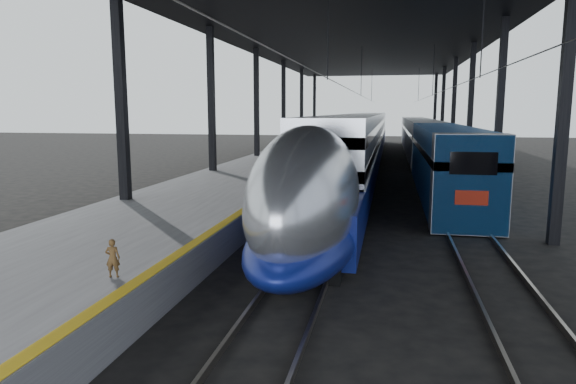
# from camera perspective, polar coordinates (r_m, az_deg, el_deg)

# --- Properties ---
(ground) EXTENTS (160.00, 160.00, 0.00)m
(ground) POSITION_cam_1_polar(r_m,az_deg,el_deg) (14.33, -6.40, -8.87)
(ground) COLOR black
(ground) RESTS_ON ground
(platform) EXTENTS (6.00, 80.00, 1.00)m
(platform) POSITION_cam_1_polar(r_m,az_deg,el_deg) (34.09, -1.85, 2.45)
(platform) COLOR #4C4C4F
(platform) RESTS_ON ground
(yellow_strip) EXTENTS (0.30, 80.00, 0.01)m
(yellow_strip) POSITION_cam_1_polar(r_m,az_deg,el_deg) (33.52, 2.82, 3.20)
(yellow_strip) COLOR gold
(yellow_strip) RESTS_ON platform
(rails) EXTENTS (6.52, 80.00, 0.16)m
(rails) POSITION_cam_1_polar(r_m,az_deg,el_deg) (33.26, 11.71, 1.37)
(rails) COLOR slate
(rails) RESTS_ON ground
(canopy) EXTENTS (18.00, 75.00, 9.47)m
(canopy) POSITION_cam_1_polar(r_m,az_deg,el_deg) (33.40, 7.56, 17.06)
(canopy) COLOR black
(canopy) RESTS_ON ground
(tgv_train) EXTENTS (2.90, 65.20, 4.15)m
(tgv_train) POSITION_cam_1_polar(r_m,az_deg,el_deg) (41.33, 8.25, 5.51)
(tgv_train) COLOR #B6B8BD
(tgv_train) RESTS_ON ground
(second_train) EXTENTS (2.62, 56.05, 3.60)m
(second_train) POSITION_cam_1_polar(r_m,az_deg,el_deg) (45.79, 14.84, 5.49)
(second_train) COLOR #164C93
(second_train) RESTS_ON ground
(child) EXTENTS (0.33, 0.26, 0.81)m
(child) POSITION_cam_1_polar(r_m,az_deg,el_deg) (11.18, -18.90, -6.95)
(child) COLOR #54391C
(child) RESTS_ON platform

